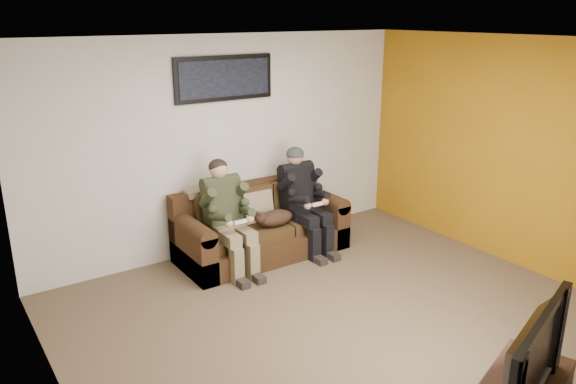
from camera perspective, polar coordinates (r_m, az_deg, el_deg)
floor at (r=5.56m, az=5.67°, el=-12.84°), size 5.00×5.00×0.00m
ceiling at (r=4.80m, az=6.65°, el=14.97°), size 5.00×5.00×0.00m
wall_back at (r=6.83m, az=-6.14°, el=4.78°), size 5.00×0.00×5.00m
wall_left at (r=3.99m, az=-22.70°, el=-6.16°), size 0.00×4.50×4.50m
wall_right at (r=6.86m, az=22.34°, el=3.60°), size 0.00×4.50×4.50m
accent_wall_right at (r=6.86m, az=22.29°, el=3.59°), size 0.00×4.50×4.50m
sofa at (r=6.85m, az=-2.93°, el=-3.75°), size 2.03×0.88×0.83m
throw_pillow at (r=6.78m, az=-3.14°, el=-1.47°), size 0.39×0.19×0.38m
throw_blanket at (r=6.62m, az=-8.71°, el=0.04°), size 0.42×0.20×0.07m
person_left at (r=6.33m, az=-6.23°, el=-1.91°), size 0.51×0.87×1.26m
person_right at (r=6.85m, az=1.48°, el=-0.24°), size 0.51×0.86×1.27m
cat at (r=6.64m, az=-1.46°, el=-2.65°), size 0.66×0.26×0.24m
framed_poster at (r=6.66m, az=-6.48°, el=11.42°), size 1.25×0.05×0.52m
television at (r=3.92m, az=22.41°, el=-15.16°), size 1.12×0.49×0.65m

